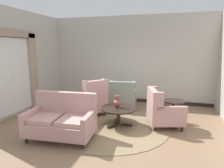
% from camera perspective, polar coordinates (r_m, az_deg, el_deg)
% --- Properties ---
extents(ground, '(8.53, 8.53, 0.00)m').
position_cam_1_polar(ground, '(5.16, -1.44, -12.93)').
color(ground, '#896B51').
extents(wall_back, '(6.25, 0.08, 3.20)m').
position_cam_1_polar(wall_back, '(7.52, 5.14, 7.04)').
color(wall_back, '#BCB7AD').
rests_on(wall_back, ground).
extents(wall_left, '(0.08, 4.01, 3.20)m').
position_cam_1_polar(wall_left, '(7.00, -23.82, 5.94)').
color(wall_left, '#BCB7AD').
rests_on(wall_left, ground).
extents(baseboard_back, '(6.09, 0.03, 0.12)m').
position_cam_1_polar(baseboard_back, '(7.72, 4.87, -4.46)').
color(baseboard_back, black).
rests_on(baseboard_back, ground).
extents(area_rug, '(3.12, 3.12, 0.01)m').
position_cam_1_polar(area_rug, '(5.42, -0.46, -11.66)').
color(area_rug, '#847051').
rests_on(area_rug, ground).
extents(window_with_curtains, '(0.12, 2.11, 2.50)m').
position_cam_1_polar(window_with_curtains, '(6.45, -26.91, 3.38)').
color(window_with_curtains, silver).
extents(coffee_table, '(0.93, 0.93, 0.50)m').
position_cam_1_polar(coffee_table, '(5.23, 1.90, -7.73)').
color(coffee_table, black).
rests_on(coffee_table, ground).
extents(porcelain_vase, '(0.19, 0.19, 0.32)m').
position_cam_1_polar(porcelain_vase, '(5.19, 1.43, -5.33)').
color(porcelain_vase, brown).
rests_on(porcelain_vase, coffee_table).
extents(settee, '(1.54, 0.93, 1.02)m').
position_cam_1_polar(settee, '(4.69, -14.43, -10.22)').
color(settee, tan).
rests_on(settee, ground).
extents(armchair_near_window, '(0.90, 0.84, 0.98)m').
position_cam_1_polar(armchair_near_window, '(6.64, 3.15, -3.71)').
color(armchair_near_window, gray).
rests_on(armchair_near_window, ground).
extents(armchair_back_corner, '(1.03, 1.02, 1.00)m').
position_cam_1_polar(armchair_back_corner, '(5.36, 14.31, -7.47)').
color(armchair_back_corner, tan).
rests_on(armchair_back_corner, ground).
extents(armchair_far_left, '(1.07, 1.07, 1.11)m').
position_cam_1_polar(armchair_far_left, '(6.04, -5.53, -4.74)').
color(armchair_far_left, tan).
rests_on(armchair_far_left, ground).
extents(side_table, '(0.55, 0.55, 0.71)m').
position_cam_1_polar(side_table, '(5.42, 17.16, -7.41)').
color(side_table, black).
rests_on(side_table, ground).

